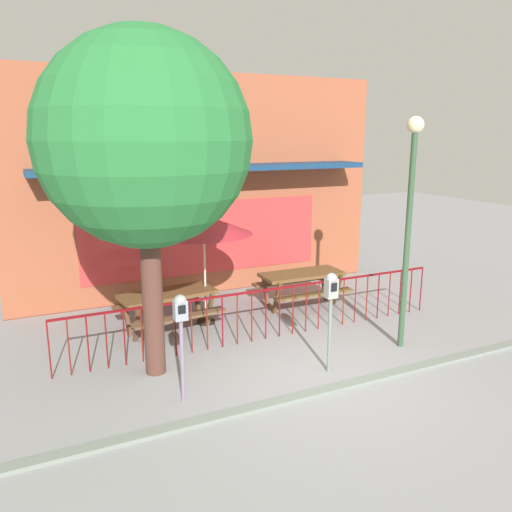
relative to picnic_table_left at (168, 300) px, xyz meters
The scene contains 11 objects.
ground 3.29m from the picnic_table_left, 62.32° to the right, with size 40.00×40.00×0.00m, color gray.
pub_storefront 3.29m from the picnic_table_left, 55.79° to the left, with size 8.84×1.40×5.06m.
patio_fence_front 1.91m from the picnic_table_left, 37.97° to the right, with size 7.45×0.04×0.97m.
picnic_table_left is the anchor object (origin of this frame).
picnic_table_right 3.03m from the picnic_table_left, ahead, with size 1.83×1.40×0.79m.
patio_umbrella 1.60m from the picnic_table_left, ahead, with size 1.89×1.89×2.20m.
parking_meter_near 2.82m from the picnic_table_left, 101.79° to the right, with size 0.18×0.17×1.58m.
parking_meter_far 3.39m from the picnic_table_left, 56.82° to the right, with size 0.18×0.17×1.63m.
street_tree 3.47m from the picnic_table_left, 112.75° to the right, with size 3.12×3.12×5.18m.
street_lamp 4.77m from the picnic_table_left, 35.06° to the right, with size 0.28×0.28×3.99m.
curb_edge 3.72m from the picnic_table_left, 65.83° to the right, with size 12.38×0.20×0.11m, color gray.
Camera 1 is at (-3.95, -6.22, 3.69)m, focal length 35.75 mm.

